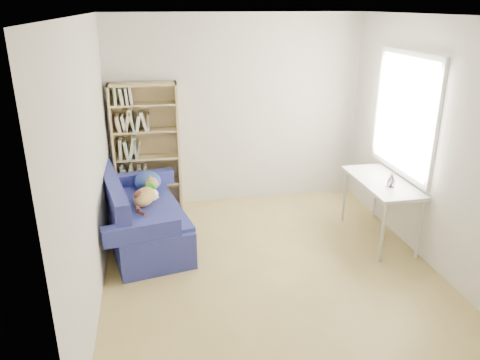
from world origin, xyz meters
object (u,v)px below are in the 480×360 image
Objects in this scene: sofa at (141,216)px; desk at (382,187)px; pen_cup at (391,181)px; bookshelf at (147,154)px.

desk is at bearing -20.40° from sofa.
pen_cup is (0.00, -0.19, 0.14)m from desk.
pen_cup is at bearing -89.24° from desk.
bookshelf is 1.49× the size of desk.
sofa reaches higher than desk.
bookshelf is 10.57× the size of pen_cup.
bookshelf is at bearing 72.02° from sofa.
bookshelf is 3.06m from desk.
desk is 7.10× the size of pen_cup.
desk is 0.24m from pen_cup.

